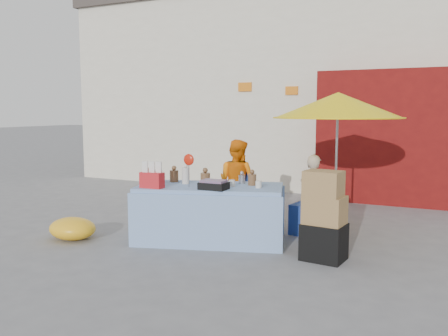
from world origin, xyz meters
The scene contains 10 objects.
ground centered at (0.00, 0.00, 0.00)m, with size 80.00×80.00×0.00m, color slate.
backdrop centered at (0.52, 7.52, 3.10)m, with size 14.00×8.00×7.80m.
market_table centered at (0.06, 0.27, 0.40)m, with size 2.24×1.52×1.24m.
chair_left centered at (-0.01, 1.24, 0.26)m, with size 0.56×0.55×0.85m.
chair_right centered at (1.24, 1.24, 0.26)m, with size 0.56×0.55×0.85m.
vendor_orange centered at (-0.01, 1.38, 0.68)m, with size 0.66×0.52×1.37m, color orange.
vendor_beige centered at (1.24, 1.38, 0.59)m, with size 0.43×0.28×1.18m, color #CDB491.
umbrella centered at (1.54, 1.53, 1.89)m, with size 1.90×1.90×2.09m.
box_stack centered at (1.71, 0.10, 0.51)m, with size 0.54×0.46×1.10m.
tarp_bundle centered at (-1.74, -0.51, 0.16)m, with size 0.70×0.56×0.31m, color yellow.
Camera 1 is at (3.03, -5.52, 1.83)m, focal length 38.00 mm.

